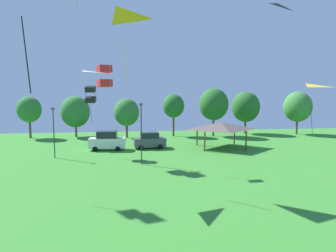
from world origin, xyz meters
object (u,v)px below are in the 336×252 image
parked_car_second_from_left (149,140)px  treeline_tree_2 (127,112)px  park_pavilion (221,126)px  light_post_0 (141,130)px  treeline_tree_0 (29,110)px  treeline_tree_5 (246,107)px  kite_flying_11 (91,94)px  light_post_1 (54,130)px  kite_flying_8 (104,76)px  treeline_tree_1 (75,112)px  kite_flying_7 (82,81)px  kite_flying_9 (116,22)px  kite_flying_4 (268,14)px  treeline_tree_6 (298,107)px  kite_flying_3 (305,94)px  treeline_tree_4 (214,104)px  treeline_tree_3 (173,106)px  parked_car_leftmost (107,141)px

parked_car_second_from_left → treeline_tree_2: treeline_tree_2 is taller
park_pavilion → light_post_0: (-11.25, -8.26, 0.61)m
treeline_tree_0 → treeline_tree_5: 37.89m
kite_flying_11 → light_post_1: (-4.19, -1.09, -4.08)m
treeline_tree_0 → kite_flying_8: bearing=-54.0°
treeline_tree_1 → kite_flying_7: bearing=-78.7°
park_pavilion → treeline_tree_1: 25.28m
light_post_1 → treeline_tree_1: bearing=91.5°
kite_flying_9 → treeline_tree_1: 31.01m
light_post_1 → treeline_tree_5: size_ratio=0.76×
kite_flying_4 → kite_flying_9: (-18.37, -13.04, -4.40)m
park_pavilion → kite_flying_8: bearing=-155.0°
kite_flying_11 → treeline_tree_6: (34.95, 13.97, -2.43)m
kite_flying_3 → treeline_tree_1: bearing=152.6°
kite_flying_3 → kite_flying_9: (-23.35, -12.05, 5.69)m
kite_flying_7 → kite_flying_3: bearing=25.7°
kite_flying_8 → treeline_tree_2: (2.03, 17.93, -5.13)m
kite_flying_4 → treeline_tree_6: kite_flying_4 is taller
park_pavilion → treeline_tree_2: 17.05m
light_post_0 → treeline_tree_5: treeline_tree_5 is taller
kite_flying_4 → treeline_tree_4: size_ratio=0.51×
treeline_tree_1 → treeline_tree_4: size_ratio=0.84×
treeline_tree_0 → treeline_tree_4: (31.17, -1.44, 0.77)m
treeline_tree_3 → treeline_tree_6: size_ratio=0.94×
kite_flying_3 → kite_flying_4: size_ratio=1.31×
treeline_tree_6 → kite_flying_7: bearing=-141.0°
parked_car_second_from_left → treeline_tree_0: 22.77m
treeline_tree_1 → kite_flying_4: bearing=-30.0°
parked_car_second_from_left → light_post_0: size_ratio=0.69×
kite_flying_11 → parked_car_second_from_left: size_ratio=1.02×
treeline_tree_0 → treeline_tree_2: treeline_tree_0 is taller
treeline_tree_2 → treeline_tree_4: (15.07, -0.03, 1.27)m
kite_flying_3 → kite_flying_8: size_ratio=2.40×
kite_flying_4 → park_pavilion: (-5.03, 2.64, -14.49)m
park_pavilion → treeline_tree_3: 12.91m
kite_flying_3 → light_post_0: (-21.26, -4.62, -3.79)m
light_post_0 → treeline_tree_1: bearing=116.5°
treeline_tree_3 → light_post_0: bearing=-107.5°
light_post_0 → light_post_1: bearing=156.3°
kite_flying_4 → treeline_tree_4: bearing=102.5°
parked_car_leftmost → kite_flying_7: bearing=-87.8°
kite_flying_11 → parked_car_leftmost: (1.60, 3.03, -6.21)m
kite_flying_3 → light_post_1: (-31.31, -0.22, -4.11)m
light_post_1 → treeline_tree_2: 16.95m
kite_flying_8 → parked_car_leftmost: bearing=93.6°
kite_flying_9 → parked_car_second_from_left: kite_flying_9 is taller
park_pavilion → treeline_tree_4: bearing=79.4°
treeline_tree_0 → treeline_tree_1: (7.38, 0.50, -0.45)m
light_post_0 → treeline_tree_1: treeline_tree_1 is taller
light_post_0 → treeline_tree_0: 27.29m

